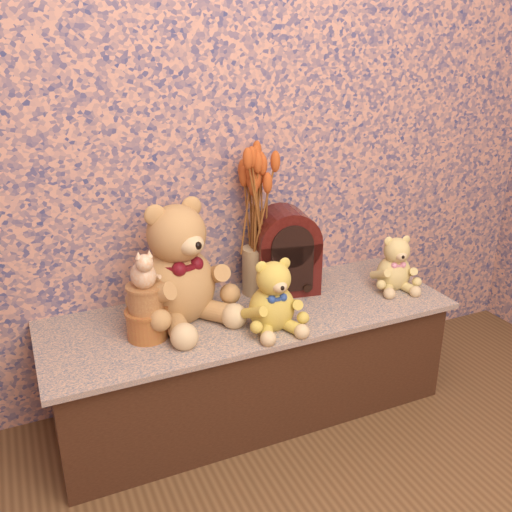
{
  "coord_description": "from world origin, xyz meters",
  "views": [
    {
      "loc": [
        -0.75,
        -0.47,
        1.38
      ],
      "look_at": [
        0.0,
        1.19,
        0.67
      ],
      "focal_mm": 39.47,
      "sensor_mm": 36.0,
      "label": 1
    }
  ],
  "objects_px": {
    "cat_figurine": "(143,267)",
    "teddy_medium": "(272,291)",
    "cathedral_radio": "(285,250)",
    "ceramic_vase": "(257,271)",
    "biscuit_tin_lower": "(147,324)",
    "teddy_large": "(174,256)",
    "teddy_small": "(395,260)"
  },
  "relations": [
    {
      "from": "cat_figurine",
      "to": "teddy_medium",
      "type": "bearing_deg",
      "value": -13.57
    },
    {
      "from": "teddy_medium",
      "to": "cathedral_radio",
      "type": "height_order",
      "value": "cathedral_radio"
    },
    {
      "from": "ceramic_vase",
      "to": "biscuit_tin_lower",
      "type": "height_order",
      "value": "ceramic_vase"
    },
    {
      "from": "teddy_large",
      "to": "biscuit_tin_lower",
      "type": "relative_size",
      "value": 3.44
    },
    {
      "from": "ceramic_vase",
      "to": "teddy_medium",
      "type": "bearing_deg",
      "value": -103.62
    },
    {
      "from": "teddy_large",
      "to": "ceramic_vase",
      "type": "bearing_deg",
      "value": -6.91
    },
    {
      "from": "ceramic_vase",
      "to": "teddy_large",
      "type": "bearing_deg",
      "value": -168.59
    },
    {
      "from": "cathedral_radio",
      "to": "cat_figurine",
      "type": "height_order",
      "value": "cathedral_radio"
    },
    {
      "from": "teddy_small",
      "to": "cathedral_radio",
      "type": "xyz_separation_m",
      "value": [
        -0.41,
        0.16,
        0.05
      ]
    },
    {
      "from": "ceramic_vase",
      "to": "teddy_small",
      "type": "bearing_deg",
      "value": -18.75
    },
    {
      "from": "teddy_large",
      "to": "teddy_medium",
      "type": "distance_m",
      "value": 0.36
    },
    {
      "from": "cat_figurine",
      "to": "teddy_small",
      "type": "bearing_deg",
      "value": 0.07
    },
    {
      "from": "teddy_large",
      "to": "cathedral_radio",
      "type": "relative_size",
      "value": 1.39
    },
    {
      "from": "ceramic_vase",
      "to": "biscuit_tin_lower",
      "type": "relative_size",
      "value": 1.37
    },
    {
      "from": "teddy_small",
      "to": "ceramic_vase",
      "type": "xyz_separation_m",
      "value": [
        -0.53,
        0.18,
        -0.02
      ]
    },
    {
      "from": "teddy_large",
      "to": "cat_figurine",
      "type": "relative_size",
      "value": 3.44
    },
    {
      "from": "teddy_small",
      "to": "biscuit_tin_lower",
      "type": "relative_size",
      "value": 1.73
    },
    {
      "from": "teddy_large",
      "to": "ceramic_vase",
      "type": "xyz_separation_m",
      "value": [
        0.35,
        0.07,
        -0.14
      ]
    },
    {
      "from": "teddy_large",
      "to": "teddy_medium",
      "type": "bearing_deg",
      "value": -54.68
    },
    {
      "from": "teddy_medium",
      "to": "teddy_large",
      "type": "bearing_deg",
      "value": 145.4
    },
    {
      "from": "cathedral_radio",
      "to": "ceramic_vase",
      "type": "distance_m",
      "value": 0.14
    },
    {
      "from": "cathedral_radio",
      "to": "teddy_large",
      "type": "bearing_deg",
      "value": -163.92
    },
    {
      "from": "teddy_large",
      "to": "biscuit_tin_lower",
      "type": "height_order",
      "value": "teddy_large"
    },
    {
      "from": "teddy_small",
      "to": "ceramic_vase",
      "type": "bearing_deg",
      "value": 175.42
    },
    {
      "from": "cathedral_radio",
      "to": "biscuit_tin_lower",
      "type": "distance_m",
      "value": 0.63
    },
    {
      "from": "teddy_small",
      "to": "cat_figurine",
      "type": "xyz_separation_m",
      "value": [
        -1.01,
        0.0,
        0.14
      ]
    },
    {
      "from": "teddy_medium",
      "to": "cat_figurine",
      "type": "distance_m",
      "value": 0.45
    },
    {
      "from": "teddy_small",
      "to": "biscuit_tin_lower",
      "type": "distance_m",
      "value": 1.01
    },
    {
      "from": "teddy_large",
      "to": "biscuit_tin_lower",
      "type": "xyz_separation_m",
      "value": [
        -0.14,
        -0.1,
        -0.19
      ]
    },
    {
      "from": "teddy_small",
      "to": "ceramic_vase",
      "type": "distance_m",
      "value": 0.56
    },
    {
      "from": "biscuit_tin_lower",
      "to": "ceramic_vase",
      "type": "bearing_deg",
      "value": 19.8
    },
    {
      "from": "ceramic_vase",
      "to": "biscuit_tin_lower",
      "type": "distance_m",
      "value": 0.52
    }
  ]
}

